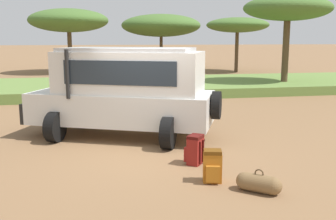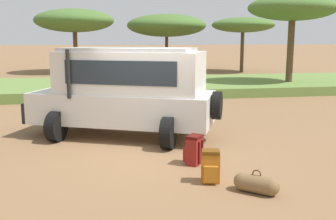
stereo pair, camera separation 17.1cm
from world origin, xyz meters
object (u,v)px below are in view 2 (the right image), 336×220
backpack_cluster_center (194,150)px  safari_vehicle (126,90)px  backpack_beside_front_wheel (210,167)px  acacia_tree_far_right (243,25)px  duffel_bag_low_black_case (256,184)px  acacia_tree_left_mid (74,21)px  acacia_tree_centre_back (167,26)px  acacia_tree_right_mid (293,9)px

backpack_cluster_center → safari_vehicle: bearing=114.5°
backpack_cluster_center → backpack_beside_front_wheel: bearing=-87.6°
backpack_cluster_center → acacia_tree_far_right: (9.42, 22.40, 3.41)m
duffel_bag_low_black_case → acacia_tree_left_mid: 26.71m
safari_vehicle → backpack_beside_front_wheel: size_ratio=8.63×
safari_vehicle → backpack_cluster_center: (1.24, -2.73, -0.98)m
acacia_tree_left_mid → backpack_cluster_center: bearing=-81.2°
safari_vehicle → acacia_tree_centre_back: size_ratio=0.75×
backpack_beside_front_wheel → backpack_cluster_center: (-0.05, 1.12, 0.01)m
safari_vehicle → backpack_beside_front_wheel: safari_vehicle is taller
backpack_cluster_center → acacia_tree_right_mid: (7.84, 11.18, 3.85)m
duffel_bag_low_black_case → acacia_tree_far_right: (8.71, 24.16, 3.56)m
backpack_beside_front_wheel → acacia_tree_centre_back: 29.30m
safari_vehicle → acacia_tree_right_mid: size_ratio=1.11×
backpack_cluster_center → acacia_tree_centre_back: (4.17, 27.68, 3.51)m
backpack_beside_front_wheel → acacia_tree_centre_back: acacia_tree_centre_back is taller
backpack_cluster_center → acacia_tree_left_mid: acacia_tree_left_mid is taller
safari_vehicle → acacia_tree_centre_back: bearing=77.8°
backpack_beside_front_wheel → acacia_tree_right_mid: 15.07m
duffel_bag_low_black_case → acacia_tree_centre_back: size_ratio=0.10×
safari_vehicle → acacia_tree_right_mid: (9.08, 8.46, 2.87)m
backpack_cluster_center → acacia_tree_right_mid: acacia_tree_right_mid is taller
safari_vehicle → acacia_tree_centre_back: acacia_tree_centre_back is taller
safari_vehicle → acacia_tree_left_mid: (-2.50, 21.56, 2.75)m
backpack_cluster_center → acacia_tree_centre_back: bearing=81.4°
duffel_bag_low_black_case → acacia_tree_far_right: 25.93m
acacia_tree_left_mid → acacia_tree_right_mid: 17.49m
backpack_beside_front_wheel → acacia_tree_right_mid: size_ratio=0.13×
acacia_tree_right_mid → duffel_bag_low_black_case: bearing=-118.9°
acacia_tree_left_mid → acacia_tree_far_right: bearing=-8.2°
acacia_tree_centre_back → acacia_tree_far_right: size_ratio=1.38×
duffel_bag_low_black_case → acacia_tree_far_right: acacia_tree_far_right is taller
acacia_tree_far_right → safari_vehicle: bearing=-118.4°
duffel_bag_low_black_case → acacia_tree_centre_back: bearing=83.3°
safari_vehicle → backpack_beside_front_wheel: 4.18m
backpack_beside_front_wheel → acacia_tree_far_right: bearing=68.3°
safari_vehicle → duffel_bag_low_black_case: size_ratio=7.65×
backpack_beside_front_wheel → backpack_cluster_center: 1.12m
duffel_bag_low_black_case → acacia_tree_centre_back: 29.86m
acacia_tree_centre_back → backpack_cluster_center: bearing=-98.6°
backpack_cluster_center → duffel_bag_low_black_case: bearing=-68.3°
acacia_tree_far_right → backpack_beside_front_wheel: bearing=-111.7°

